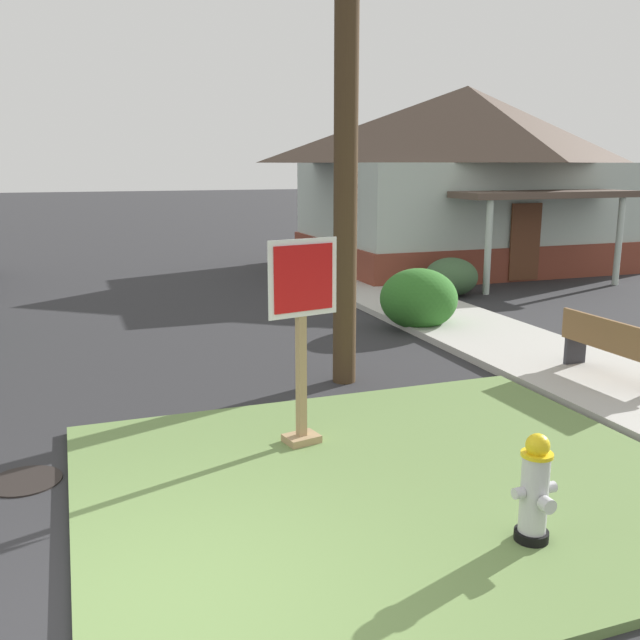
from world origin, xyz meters
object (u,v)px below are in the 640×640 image
Objects in this scene: fire_hydrant at (535,491)px; utility_pole at (347,26)px; street_bench at (611,345)px; stop_sign at (302,343)px; manhole_cover at (25,481)px.

fire_hydrant is 0.10× the size of utility_pole.
fire_hydrant reaches higher than street_bench.
stop_sign is 4.80m from street_bench.
fire_hydrant reaches higher than manhole_cover.
utility_pole is at bearing 86.88° from fire_hydrant.
stop_sign is 0.24× the size of utility_pole.
fire_hydrant is 4.77m from manhole_cover.
stop_sign is 1.31× the size of street_bench.
street_bench is (3.63, 3.18, 0.08)m from fire_hydrant.
manhole_cover is (-2.81, 0.18, -1.19)m from stop_sign.
manhole_cover is 0.41× the size of street_bench.
fire_hydrant is 0.53× the size of street_bench.
street_bench is 5.57m from utility_pole.
stop_sign is (-1.09, 2.54, 0.69)m from fire_hydrant.
utility_pole is at bearing 25.07° from manhole_cover.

